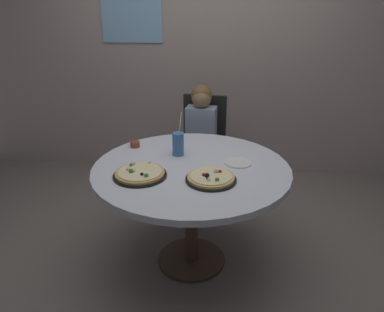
% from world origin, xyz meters
% --- Properties ---
extents(ground_plane, '(8.00, 8.00, 0.00)m').
position_xyz_m(ground_plane, '(0.00, 0.00, 0.00)').
color(ground_plane, slate).
extents(wall_with_window, '(5.20, 0.14, 2.90)m').
position_xyz_m(wall_with_window, '(-0.00, 1.66, 1.45)').
color(wall_with_window, '#A8998E').
rests_on(wall_with_window, ground_plane).
extents(dining_table, '(1.28, 1.28, 0.75)m').
position_xyz_m(dining_table, '(0.00, 0.00, 0.66)').
color(dining_table, silver).
rests_on(dining_table, ground_plane).
extents(chair_wooden, '(0.44, 0.44, 0.95)m').
position_xyz_m(chair_wooden, '(0.01, 1.04, 0.53)').
color(chair_wooden, black).
rests_on(chair_wooden, ground_plane).
extents(diner_child, '(0.29, 0.42, 1.08)m').
position_xyz_m(diner_child, '(-0.01, 0.86, 0.48)').
color(diner_child, '#3F4766').
rests_on(diner_child, ground_plane).
extents(pizza_veggie, '(0.31, 0.31, 0.05)m').
position_xyz_m(pizza_veggie, '(0.14, -0.19, 0.77)').
color(pizza_veggie, black).
rests_on(pizza_veggie, dining_table).
extents(pizza_cheese, '(0.33, 0.33, 0.05)m').
position_xyz_m(pizza_cheese, '(-0.30, -0.17, 0.77)').
color(pizza_cheese, black).
rests_on(pizza_cheese, dining_table).
extents(soda_cup, '(0.08, 0.08, 0.31)m').
position_xyz_m(soda_cup, '(-0.11, 0.18, 0.83)').
color(soda_cup, '#3F72B2').
rests_on(soda_cup, dining_table).
extents(sauce_bowl, '(0.07, 0.07, 0.04)m').
position_xyz_m(sauce_bowl, '(-0.44, 0.30, 0.77)').
color(sauce_bowl, brown).
rests_on(sauce_bowl, dining_table).
extents(plate_small, '(0.18, 0.18, 0.01)m').
position_xyz_m(plate_small, '(0.30, 0.07, 0.76)').
color(plate_small, white).
rests_on(plate_small, dining_table).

